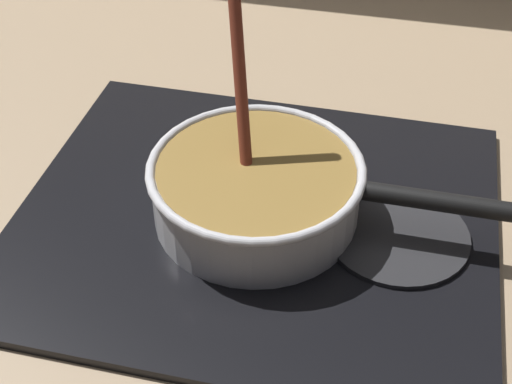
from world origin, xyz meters
The scene contains 5 objects.
ground centered at (0.00, 0.00, -0.02)m, with size 2.40×1.60×0.04m, color #9E8466.
hob_plate centered at (0.12, 0.10, 0.01)m, with size 0.56×0.48×0.01m, color black.
burner_ring centered at (0.12, 0.10, 0.02)m, with size 0.18×0.18×0.01m, color #592D0C.
spare_burner centered at (0.29, 0.10, 0.01)m, with size 0.16×0.16×0.01m, color #262628.
cooking_pan centered at (0.12, 0.10, 0.05)m, with size 0.41×0.25×0.30m.
Camera 1 is at (0.27, -0.53, 0.60)m, focal length 51.68 mm.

